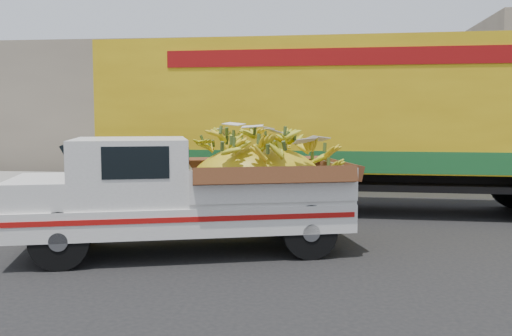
# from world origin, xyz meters

# --- Properties ---
(ground) EXTENTS (100.00, 100.00, 0.00)m
(ground) POSITION_xyz_m (0.00, 0.00, 0.00)
(ground) COLOR black
(ground) RESTS_ON ground
(curb) EXTENTS (60.00, 0.25, 0.15)m
(curb) POSITION_xyz_m (0.00, 7.37, 0.07)
(curb) COLOR gray
(curb) RESTS_ON ground
(sidewalk) EXTENTS (60.00, 4.00, 0.14)m
(sidewalk) POSITION_xyz_m (0.00, 9.47, 0.07)
(sidewalk) COLOR gray
(sidewalk) RESTS_ON ground
(building_left) EXTENTS (18.00, 6.00, 5.00)m
(building_left) POSITION_xyz_m (-8.00, 15.37, 2.50)
(building_left) COLOR gray
(building_left) RESTS_ON ground
(pickup_truck) EXTENTS (5.46, 3.27, 1.80)m
(pickup_truck) POSITION_xyz_m (-1.15, 0.73, 0.97)
(pickup_truck) COLOR black
(pickup_truck) RESTS_ON ground
(semi_trailer) EXTENTS (12.03, 2.96, 3.80)m
(semi_trailer) POSITION_xyz_m (1.63, 4.92, 2.12)
(semi_trailer) COLOR black
(semi_trailer) RESTS_ON ground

